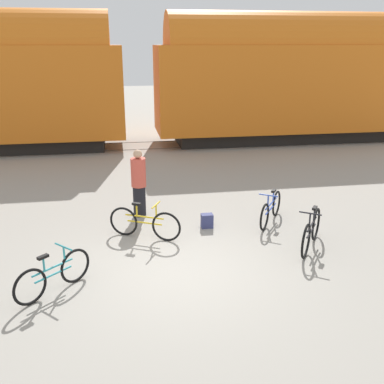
% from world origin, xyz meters
% --- Properties ---
extents(ground_plane, '(80.00, 80.00, 0.00)m').
position_xyz_m(ground_plane, '(0.00, 0.00, 0.00)').
color(ground_plane, gray).
extents(freight_train, '(23.78, 2.86, 5.50)m').
position_xyz_m(freight_train, '(-0.00, 11.40, 2.91)').
color(freight_train, black).
rests_on(freight_train, ground_plane).
extents(rail_near, '(35.78, 0.07, 0.01)m').
position_xyz_m(rail_near, '(0.00, 10.68, 0.01)').
color(rail_near, '#4C4238').
rests_on(rail_near, ground_plane).
extents(rail_far, '(35.78, 0.07, 0.01)m').
position_xyz_m(rail_far, '(0.00, 12.12, 0.01)').
color(rail_far, '#4C4238').
rests_on(rail_far, ground_plane).
extents(bicycle_black, '(1.05, 1.46, 0.91)m').
position_xyz_m(bicycle_black, '(2.99, 0.56, 0.39)').
color(bicycle_black, black).
rests_on(bicycle_black, ground_plane).
extents(bicycle_teal, '(1.20, 1.14, 0.81)m').
position_xyz_m(bicycle_teal, '(-2.24, -0.42, 0.35)').
color(bicycle_teal, black).
rests_on(bicycle_teal, ground_plane).
extents(bicycle_yellow, '(1.57, 0.84, 0.86)m').
position_xyz_m(bicycle_yellow, '(-0.50, 1.67, 0.37)').
color(bicycle_yellow, black).
rests_on(bicycle_yellow, ground_plane).
extents(bicycle_blue, '(1.02, 1.43, 0.81)m').
position_xyz_m(bicycle_blue, '(2.62, 2.10, 0.35)').
color(bicycle_blue, black).
rests_on(bicycle_blue, ground_plane).
extents(person_in_red, '(0.37, 0.37, 1.73)m').
position_xyz_m(person_in_red, '(-0.54, 3.12, 0.86)').
color(person_in_red, black).
rests_on(person_in_red, ground_plane).
extents(backpack, '(0.28, 0.20, 0.34)m').
position_xyz_m(backpack, '(1.01, 2.05, 0.17)').
color(backpack, navy).
rests_on(backpack, ground_plane).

